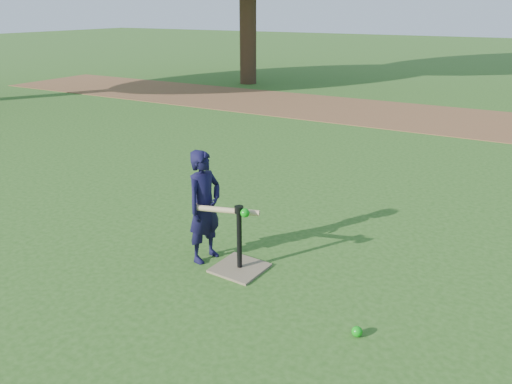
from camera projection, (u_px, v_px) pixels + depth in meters
The scene contains 6 objects.
ground at pixel (260, 271), 4.50m from camera, with size 80.00×80.00×0.00m, color #285116.
dirt_strip at pixel (432, 118), 10.60m from camera, with size 24.00×3.00×0.01m, color brown.
child at pixel (204, 206), 4.54m from camera, with size 0.39×0.25×1.06m, color black.
wiffle_ball_ground at pixel (357, 332), 3.59m from camera, with size 0.08×0.08×0.08m, color #0D9610.
batting_tee at pixel (240, 258), 4.49m from camera, with size 0.46×0.46×0.61m.
swing_action at pixel (227, 210), 4.36m from camera, with size 0.63×0.22×0.09m.
Camera 1 is at (1.93, -3.46, 2.24)m, focal length 35.00 mm.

